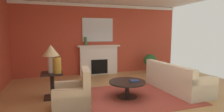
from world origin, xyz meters
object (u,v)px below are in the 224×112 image
coffee_table (127,85)px  vase_on_side_table (57,65)px  sofa (176,81)px  potted_plant (150,62)px  side_table (52,83)px  armchair_near_window (74,97)px  mantel_mirror (98,30)px  vase_mantel_left (86,41)px  table_lamp (51,53)px  fireplace (99,61)px

coffee_table → vase_on_side_table: vase_on_side_table is taller
sofa → potted_plant: 2.57m
side_table → armchair_near_window: bearing=-64.4°
mantel_mirror → vase_mantel_left: bearing=-162.8°
mantel_mirror → side_table: bearing=-126.3°
vase_mantel_left → side_table: bearing=-119.1°
sofa → armchair_near_window: 3.17m
vase_mantel_left → coffee_table: bearing=-77.9°
table_lamp → vase_mantel_left: size_ratio=2.15×
side_table → coffee_table: bearing=-16.4°
fireplace → vase_mantel_left: 1.00m
coffee_table → vase_mantel_left: vase_mantel_left is taller
side_table → mantel_mirror: bearing=53.7°
side_table → table_lamp: (0.00, 0.00, 0.82)m
vase_mantel_left → vase_on_side_table: bearing=-115.1°
side_table → potted_plant: (4.12, 2.04, 0.09)m
side_table → vase_on_side_table: vase_on_side_table is taller
fireplace → vase_mantel_left: size_ratio=5.16×
table_lamp → vase_on_side_table: 0.37m
fireplace → armchair_near_window: (-1.40, -3.42, -0.28)m
table_lamp → mantel_mirror: bearing=53.7°
vase_on_side_table → potted_plant: vase_on_side_table is taller
coffee_table → mantel_mirror: bearing=91.5°
table_lamp → vase_mantel_left: (1.32, 2.38, 0.20)m
coffee_table → sofa: bearing=3.7°
armchair_near_window → side_table: 1.10m
coffee_table → side_table: 2.04m
fireplace → mantel_mirror: mantel_mirror is taller
side_table → table_lamp: table_lamp is taller
armchair_near_window → table_lamp: 1.43m
sofa → potted_plant: size_ratio=2.58×
side_table → table_lamp: 0.82m
sofa → potted_plant: bearing=78.4°
vase_on_side_table → table_lamp: bearing=141.3°
fireplace → table_lamp: size_ratio=2.40×
mantel_mirror → armchair_near_window: bearing=-111.6°
coffee_table → vase_on_side_table: size_ratio=2.38×
sofa → side_table: sofa is taller
potted_plant → side_table: bearing=-153.6°
side_table → potted_plant: size_ratio=0.84×
table_lamp → coffee_table: bearing=-16.4°
vase_on_side_table → mantel_mirror: bearing=57.2°
armchair_near_window → vase_mantel_left: size_ratio=2.72×
mantel_mirror → table_lamp: mantel_mirror is taller
vase_mantel_left → potted_plant: (2.80, -0.34, -0.93)m
vase_mantel_left → potted_plant: 2.97m
fireplace → sofa: (1.73, -2.90, -0.29)m
fireplace → potted_plant: 2.28m
armchair_near_window → vase_mantel_left: (0.85, 3.37, 1.12)m
mantel_mirror → table_lamp: 3.23m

